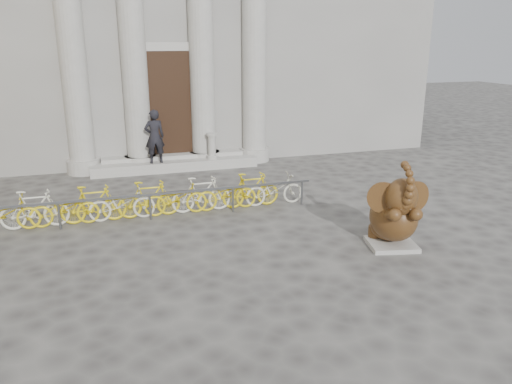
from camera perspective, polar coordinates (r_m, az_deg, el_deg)
name	(u,v)px	position (r m, az deg, el deg)	size (l,w,h in m)	color
ground	(248,280)	(10.05, -0.97, -10.05)	(80.00, 80.00, 0.00)	#474442
classical_building	(149,6)	(23.70, -12.09, 20.04)	(22.00, 10.70, 12.00)	gray
entrance_steps	(175,164)	(18.68, -9.24, 3.17)	(6.00, 1.20, 0.36)	#A8A59E
elephant_statue	(394,216)	(11.70, 15.53, -2.62)	(1.38, 1.65, 2.10)	#A8A59E
bike_rack	(149,199)	(13.62, -12.13, -0.79)	(9.01, 0.53, 1.00)	slate
pedestrian	(155,137)	(18.02, -11.52, 6.23)	(0.69, 0.46, 1.90)	black
balustrade_post	(212,147)	(18.49, -5.08, 5.15)	(0.39, 0.39, 0.96)	#A8A59E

